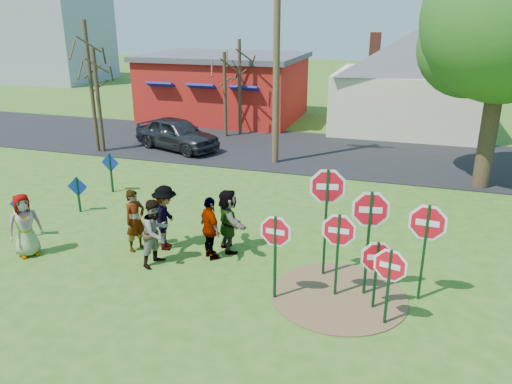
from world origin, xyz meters
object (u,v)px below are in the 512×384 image
stop_sign_d (427,230)px  person_a (25,225)px  stop_sign_c (370,220)px  utility_pole (277,51)px  person_b (135,220)px  stop_sign_a (275,239)px  suv (177,133)px  stop_sign_b (327,196)px  leafy_tree (510,29)px

stop_sign_d → person_a: 10.34m
stop_sign_c → utility_pole: 11.44m
person_b → utility_pole: size_ratio=0.19×
stop_sign_a → suv: bearing=129.8°
stop_sign_a → person_b: 4.60m
stop_sign_b → leafy_tree: size_ratio=0.33×
stop_sign_d → person_b: stop_sign_d is taller
stop_sign_c → leafy_tree: leafy_tree is taller
utility_pole → stop_sign_b: bearing=-67.7°
leafy_tree → stop_sign_d: bearing=-104.7°
stop_sign_c → suv: size_ratio=0.61×
stop_sign_a → suv: size_ratio=0.49×
stop_sign_d → person_a: stop_sign_d is taller
stop_sign_a → person_b: (-4.37, 1.30, -0.63)m
stop_sign_d → person_b: size_ratio=1.41×
stop_sign_d → person_b: bearing=-177.5°
stop_sign_d → suv: size_ratio=0.56×
stop_sign_d → leafy_tree: leafy_tree is taller
stop_sign_d → person_a: (-10.26, -0.88, -0.87)m
stop_sign_d → utility_pole: utility_pole is taller
person_a → utility_pole: (4.13, 10.62, 3.91)m
stop_sign_b → stop_sign_d: bearing=-21.9°
stop_sign_a → person_a: stop_sign_a is taller
utility_pole → person_b: bearing=-98.8°
stop_sign_c → stop_sign_b: bearing=139.1°
stop_sign_a → person_a: (-7.05, 0.11, -0.63)m
person_b → stop_sign_c: bearing=-73.2°
stop_sign_b → stop_sign_c: (1.09, -0.64, -0.24)m
stop_sign_b → leafy_tree: leafy_tree is taller
person_a → leafy_tree: bearing=-16.3°
stop_sign_c → utility_pole: size_ratio=0.30×
stop_sign_b → person_b: (-5.26, -0.14, -1.26)m
stop_sign_b → stop_sign_d: 2.41m
stop_sign_c → leafy_tree: bearing=58.0°
stop_sign_a → stop_sign_b: bearing=63.2°
person_b → leafy_tree: (9.94, 8.65, 4.88)m
stop_sign_c → utility_pole: utility_pole is taller
suv → utility_pole: (5.12, -0.74, 4.00)m
stop_sign_d → utility_pole: size_ratio=0.27×
suv → leafy_tree: size_ratio=0.50×
stop_sign_b → person_a: size_ratio=1.67×
person_b → stop_sign_b: bearing=-67.1°
person_a → person_b: person_a is taller
person_a → suv: size_ratio=0.40×
person_b → leafy_tree: size_ratio=0.20×
person_b → utility_pole: (1.45, 9.43, 3.92)m
stop_sign_a → leafy_tree: (5.57, 9.96, 4.25)m
stop_sign_b → stop_sign_a: bearing=-132.4°
stop_sign_c → leafy_tree: (3.59, 9.15, 3.86)m
stop_sign_d → suv: stop_sign_d is taller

